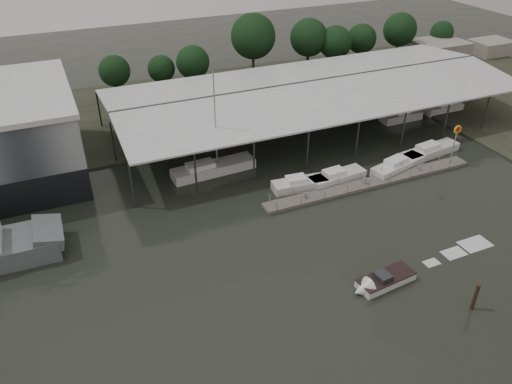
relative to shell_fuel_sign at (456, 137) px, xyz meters
name	(u,v)px	position (x,y,z in m)	size (l,w,h in m)	color
ground	(299,268)	(-27.00, -9.99, -3.93)	(200.00, 200.00, 0.00)	black
land_strip_far	(176,108)	(-27.00, 32.01, -3.83)	(140.00, 30.00, 0.30)	#393D2D
covered_boat_shed	(315,85)	(-10.00, 18.01, 2.20)	(58.24, 24.00, 6.96)	white
floating_dock	(371,183)	(-12.00, 0.01, -3.72)	(28.00, 2.00, 1.40)	#625C56
shell_fuel_sign	(456,137)	(0.00, 0.00, 0.00)	(1.10, 0.18, 5.55)	gray
distant_commercial_buildings	(455,50)	(32.03, 34.70, -2.08)	(22.00, 8.00, 4.00)	gray
white_sailboat	(212,168)	(-28.55, 10.24, -3.28)	(10.67, 3.20, 13.07)	silver
speedboat_underway	(381,282)	(-21.35, -15.04, -3.53)	(17.25, 3.68, 2.00)	silver
moored_cruiser_0	(299,184)	(-20.33, 2.68, -3.31)	(6.74, 2.83, 1.70)	silver
moored_cruiser_1	(337,177)	(-15.44, 2.33, -3.31)	(7.40, 2.77, 1.70)	silver
moored_cruiser_2	(398,165)	(-6.84, 1.74, -3.31)	(8.44, 4.11, 1.70)	silver
moored_cruiser_3	(430,151)	(-0.57, 3.26, -3.31)	(9.18, 3.39, 1.70)	silver
horizon_tree_line	(297,42)	(-2.27, 38.33, 2.41)	(70.56, 10.23, 11.78)	black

